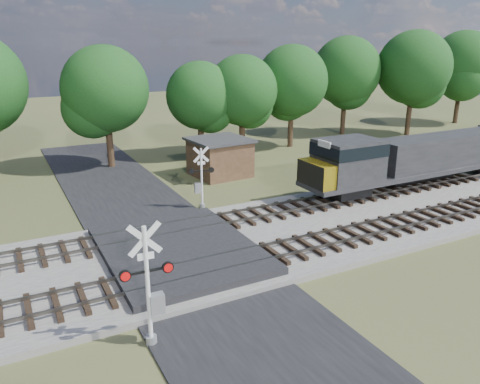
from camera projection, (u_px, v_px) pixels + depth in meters
ground at (182, 261)px, 22.72m from camera, size 160.00×160.00×0.00m
ballast_bed at (339, 220)px, 27.53m from camera, size 140.00×10.00×0.30m
road at (182, 260)px, 22.71m from camera, size 7.00×60.00×0.08m
crossing_panel at (179, 251)px, 23.05m from camera, size 7.00×9.00×0.62m
track_near at (259, 256)px, 22.29m from camera, size 140.00×2.60×0.33m
track_far at (215, 222)px, 26.51m from camera, size 140.00×2.60×0.33m
crossing_signal_near at (151, 295)px, 15.93m from camera, size 1.86×0.40×4.61m
crossing_signal_far at (201, 183)px, 29.48m from camera, size 1.61×0.44×4.04m
equipment_shed at (220, 157)px, 36.96m from camera, size 4.73×4.73×2.98m
treeline at (202, 80)px, 42.31m from camera, size 83.04×11.82×11.69m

